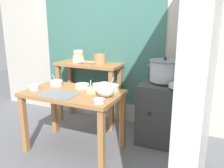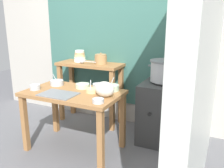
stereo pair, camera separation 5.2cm
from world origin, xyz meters
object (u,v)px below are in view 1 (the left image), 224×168
at_px(prep_table, 73,101).
at_px(prep_bowl_6, 99,101).
at_px(back_shelf_table, 89,78).
at_px(prep_bowl_3, 98,86).
at_px(steamer_pot, 164,70).
at_px(prep_bowl_2, 56,83).
at_px(prep_bowl_1, 82,86).
at_px(prep_bowl_5, 92,90).
at_px(bowl_stack_enamel, 78,57).
at_px(prep_bowl_0, 111,87).
at_px(prep_bowl_4, 34,87).
at_px(wide_pan, 180,86).
at_px(serving_tray, 58,95).
at_px(clay_pot, 100,59).
at_px(plastic_bag, 105,89).
at_px(ladle, 81,61).
at_px(stove_block, 165,112).

bearing_deg(prep_table, prep_bowl_6, -26.04).
height_order(back_shelf_table, prep_bowl_3, back_shelf_table).
distance_m(steamer_pot, prep_bowl_2, 1.34).
distance_m(prep_bowl_1, prep_bowl_5, 0.22).
bearing_deg(bowl_stack_enamel, prep_bowl_0, -36.89).
distance_m(steamer_pot, prep_bowl_4, 1.56).
bearing_deg(wide_pan, serving_tray, -152.33).
bearing_deg(prep_bowl_2, serving_tray, -50.36).
xyz_separation_m(steamer_pot, prep_bowl_2, (-1.21, -0.55, -0.16)).
height_order(back_shelf_table, prep_bowl_2, back_shelf_table).
distance_m(prep_bowl_1, prep_bowl_6, 0.57).
bearing_deg(back_shelf_table, clay_pot, 0.00).
bearing_deg(plastic_bag, prep_bowl_6, -81.33).
distance_m(back_shelf_table, prep_bowl_1, 0.68).
bearing_deg(ladle, prep_bowl_6, -50.86).
distance_m(prep_table, ladle, 0.85).
bearing_deg(prep_table, prep_bowl_1, 82.48).
relative_size(steamer_pot, prep_bowl_0, 2.42).
xyz_separation_m(clay_pot, prep_bowl_4, (-0.39, -0.92, -0.22)).
relative_size(steamer_pot, wide_pan, 1.72).
bearing_deg(serving_tray, wide_pan, 27.67).
distance_m(prep_table, prep_bowl_0, 0.46).
distance_m(steamer_pot, prep_bowl_0, 0.70).
bearing_deg(prep_bowl_4, prep_bowl_5, 16.36).
distance_m(prep_table, wide_pan, 1.22).
bearing_deg(plastic_bag, prep_bowl_5, 157.63).
height_order(clay_pot, prep_bowl_5, clay_pot).
height_order(steamer_pot, prep_bowl_6, steamer_pot).
height_order(serving_tray, prep_bowl_4, prep_bowl_4).
height_order(steamer_pot, bowl_stack_enamel, steamer_pot).
bearing_deg(prep_table, plastic_bag, -2.11).
relative_size(wide_pan, prep_bowl_0, 1.40).
bearing_deg(prep_bowl_5, prep_bowl_4, -163.64).
height_order(prep_bowl_4, prep_bowl_6, prep_bowl_4).
distance_m(back_shelf_table, prep_bowl_6, 1.22).
bearing_deg(prep_bowl_6, prep_bowl_4, 174.18).
bearing_deg(prep_bowl_1, stove_block, 28.60).
xyz_separation_m(prep_table, prep_bowl_3, (0.21, 0.23, 0.14)).
height_order(back_shelf_table, prep_bowl_5, back_shelf_table).
bearing_deg(bowl_stack_enamel, serving_tray, -70.52).
distance_m(clay_pot, prep_bowl_5, 0.81).
bearing_deg(prep_bowl_0, prep_table, -149.86).
height_order(clay_pot, prep_bowl_1, clay_pot).
bearing_deg(ladle, prep_bowl_3, -43.09).
height_order(prep_bowl_3, prep_bowl_6, prep_bowl_3).
xyz_separation_m(bowl_stack_enamel, prep_bowl_1, (0.45, -0.66, -0.23)).
height_order(prep_bowl_2, prep_bowl_5, prep_bowl_2).
height_order(ladle, prep_bowl_6, ladle).
distance_m(prep_table, prep_bowl_5, 0.26).
bearing_deg(prep_bowl_4, prep_bowl_0, 22.87).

